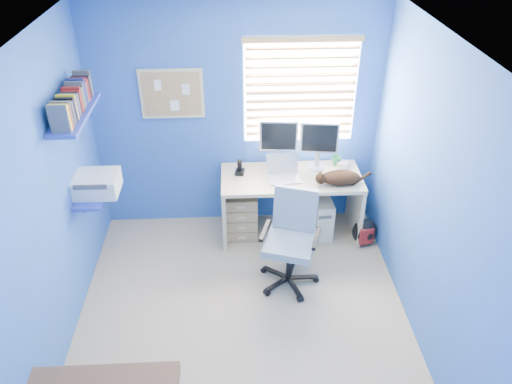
{
  "coord_description": "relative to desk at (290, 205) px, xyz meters",
  "views": [
    {
      "loc": [
        -0.05,
        -3.2,
        3.45
      ],
      "look_at": [
        0.15,
        0.65,
        0.95
      ],
      "focal_mm": 35.0,
      "sensor_mm": 36.0,
      "label": 1
    }
  ],
  "objects": [
    {
      "name": "corkboard",
      "position": [
        -1.2,
        0.33,
        1.18
      ],
      "size": [
        0.64,
        0.02,
        0.52
      ],
      "color": "#CAB88D",
      "rests_on": "ground"
    },
    {
      "name": "wall_back",
      "position": [
        -0.55,
        0.34,
        0.88
      ],
      "size": [
        3.0,
        0.01,
        2.5
      ],
      "primitive_type": "cube",
      "color": "#2E65A1",
      "rests_on": "ground"
    },
    {
      "name": "phone",
      "position": [
        -0.54,
        0.09,
        0.45
      ],
      "size": [
        0.11,
        0.12,
        0.17
      ],
      "primitive_type": "cube",
      "rotation": [
        0.0,
        0.0,
        -0.19
      ],
      "color": "black",
      "rests_on": "desk"
    },
    {
      "name": "wall_shelves",
      "position": [
        -1.91,
        -0.51,
        1.06
      ],
      "size": [
        0.42,
        0.9,
        1.05
      ],
      "color": "#283CAF",
      "rests_on": "ground"
    },
    {
      "name": "desk",
      "position": [
        0.0,
        0.0,
        0.0
      ],
      "size": [
        1.47,
        0.65,
        0.74
      ],
      "primitive_type": "cube",
      "color": "#CAB88D",
      "rests_on": "floor"
    },
    {
      "name": "monitor_left",
      "position": [
        -0.13,
        0.23,
        0.64
      ],
      "size": [
        0.41,
        0.15,
        0.54
      ],
      "primitive_type": "cube",
      "rotation": [
        0.0,
        0.0,
        -0.08
      ],
      "color": "silver",
      "rests_on": "desk"
    },
    {
      "name": "drawer_boxes",
      "position": [
        -0.54,
        -0.01,
        -0.1
      ],
      "size": [
        0.35,
        0.28,
        0.54
      ],
      "primitive_type": "cube",
      "color": "tan",
      "rests_on": "floor"
    },
    {
      "name": "floor",
      "position": [
        -0.55,
        -1.26,
        -0.37
      ],
      "size": [
        3.0,
        3.2,
        0.0
      ],
      "primitive_type": "cube",
      "color": "tan",
      "rests_on": "ground"
    },
    {
      "name": "office_chair",
      "position": [
        -0.08,
        -0.75,
        -0.01
      ],
      "size": [
        0.7,
        0.7,
        0.96
      ],
      "color": "black",
      "rests_on": "floor"
    },
    {
      "name": "backpack",
      "position": [
        0.79,
        -0.23,
        -0.21
      ],
      "size": [
        0.31,
        0.26,
        0.32
      ],
      "primitive_type": "ellipsoid",
      "rotation": [
        0.0,
        0.0,
        0.23
      ],
      "color": "black",
      "rests_on": "floor"
    },
    {
      "name": "mug",
      "position": [
        0.51,
        0.22,
        0.42
      ],
      "size": [
        0.1,
        0.09,
        0.1
      ],
      "primitive_type": "imported",
      "color": "#1D6B39",
      "rests_on": "desk"
    },
    {
      "name": "tower_pc",
      "position": [
        0.35,
        0.0,
        -0.14
      ],
      "size": [
        0.22,
        0.45,
        0.45
      ],
      "primitive_type": "cube",
      "rotation": [
        0.0,
        0.0,
        0.06
      ],
      "color": "beige",
      "rests_on": "floor"
    },
    {
      "name": "window_blinds",
      "position": [
        0.1,
        0.31,
        1.18
      ],
      "size": [
        1.15,
        0.05,
        1.1
      ],
      "color": "white",
      "rests_on": "ground"
    },
    {
      "name": "wall_right",
      "position": [
        0.95,
        -1.26,
        0.88
      ],
      "size": [
        0.01,
        3.2,
        2.5
      ],
      "primitive_type": "cube",
      "color": "#2E65A1",
      "rests_on": "ground"
    },
    {
      "name": "laptop",
      "position": [
        -0.09,
        -0.05,
        0.48
      ],
      "size": [
        0.35,
        0.29,
        0.22
      ],
      "primitive_type": "cube",
      "rotation": [
        0.0,
        0.0,
        0.09
      ],
      "color": "silver",
      "rests_on": "desk"
    },
    {
      "name": "cd_spindle",
      "position": [
        0.57,
        0.16,
        0.41
      ],
      "size": [
        0.13,
        0.13,
        0.07
      ],
      "primitive_type": "cylinder",
      "color": "silver",
      "rests_on": "desk"
    },
    {
      "name": "ceiling",
      "position": [
        -0.55,
        -1.26,
        2.13
      ],
      "size": [
        3.0,
        3.2,
        0.0
      ],
      "primitive_type": "cube",
      "color": "white",
      "rests_on": "wall_back"
    },
    {
      "name": "monitor_right",
      "position": [
        0.29,
        0.17,
        0.64
      ],
      "size": [
        0.41,
        0.17,
        0.54
      ],
      "primitive_type": "cube",
      "rotation": [
        0.0,
        0.0,
        -0.13
      ],
      "color": "silver",
      "rests_on": "desk"
    },
    {
      "name": "cat",
      "position": [
        0.48,
        -0.17,
        0.44
      ],
      "size": [
        0.42,
        0.26,
        0.14
      ],
      "primitive_type": "ellipsoid",
      "rotation": [
        0.0,
        0.0,
        0.12
      ],
      "color": "black",
      "rests_on": "desk"
    },
    {
      "name": "wall_left",
      "position": [
        -2.05,
        -1.26,
        0.88
      ],
      "size": [
        0.01,
        3.2,
        2.5
      ],
      "primitive_type": "cube",
      "color": "#2E65A1",
      "rests_on": "ground"
    },
    {
      "name": "yellow_book",
      "position": [
        0.21,
        -0.2,
        -0.25
      ],
      "size": [
        0.03,
        0.17,
        0.24
      ],
      "primitive_type": "cube",
      "color": "yellow",
      "rests_on": "floor"
    },
    {
      "name": "wall_front",
      "position": [
        -0.55,
        -2.86,
        0.88
      ],
      "size": [
        3.0,
        0.01,
        2.5
      ],
      "primitive_type": "cube",
      "color": "#2E65A1",
      "rests_on": "ground"
    }
  ]
}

